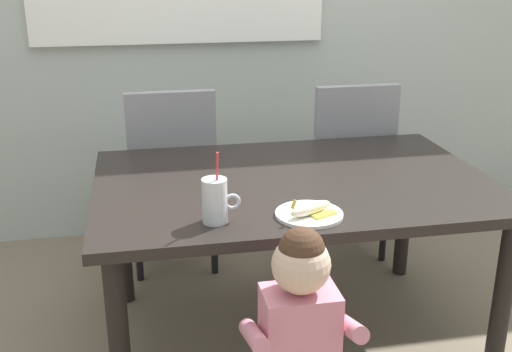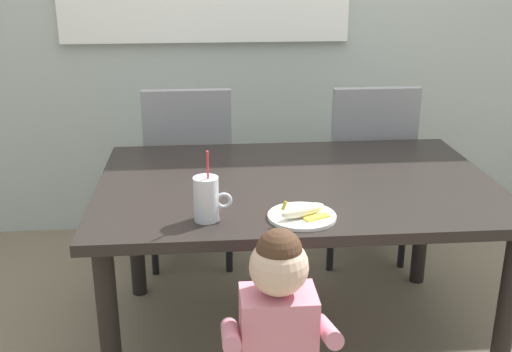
% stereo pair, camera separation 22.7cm
% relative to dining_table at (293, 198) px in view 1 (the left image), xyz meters
% --- Properties ---
extents(ground_plane, '(24.00, 24.00, 0.00)m').
position_rel_dining_table_xyz_m(ground_plane, '(0.00, 0.00, -0.64)').
color(ground_plane, '#7A6B56').
extents(dining_table, '(1.54, 1.03, 0.72)m').
position_rel_dining_table_xyz_m(dining_table, '(0.00, 0.00, 0.00)').
color(dining_table, black).
rests_on(dining_table, ground).
extents(dining_chair_left, '(0.44, 0.45, 0.96)m').
position_rel_dining_table_xyz_m(dining_chair_left, '(-0.44, 0.72, -0.10)').
color(dining_chair_left, gray).
rests_on(dining_chair_left, ground).
extents(dining_chair_right, '(0.44, 0.45, 0.96)m').
position_rel_dining_table_xyz_m(dining_chair_right, '(0.47, 0.69, -0.10)').
color(dining_chair_right, gray).
rests_on(dining_chair_right, ground).
extents(toddler_standing, '(0.33, 0.24, 0.84)m').
position_rel_dining_table_xyz_m(toddler_standing, '(-0.16, -0.71, -0.11)').
color(toddler_standing, '#3F4760').
rests_on(toddler_standing, ground).
extents(milk_cup, '(0.13, 0.08, 0.25)m').
position_rel_dining_table_xyz_m(milk_cup, '(-0.35, -0.35, 0.15)').
color(milk_cup, silver).
rests_on(milk_cup, dining_table).
extents(snack_plate, '(0.23, 0.23, 0.01)m').
position_rel_dining_table_xyz_m(snack_plate, '(-0.04, -0.36, 0.09)').
color(snack_plate, white).
rests_on(snack_plate, dining_table).
extents(peeled_banana, '(0.18, 0.13, 0.07)m').
position_rel_dining_table_xyz_m(peeled_banana, '(-0.04, -0.38, 0.11)').
color(peeled_banana, '#F4EAC6').
rests_on(peeled_banana, snack_plate).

